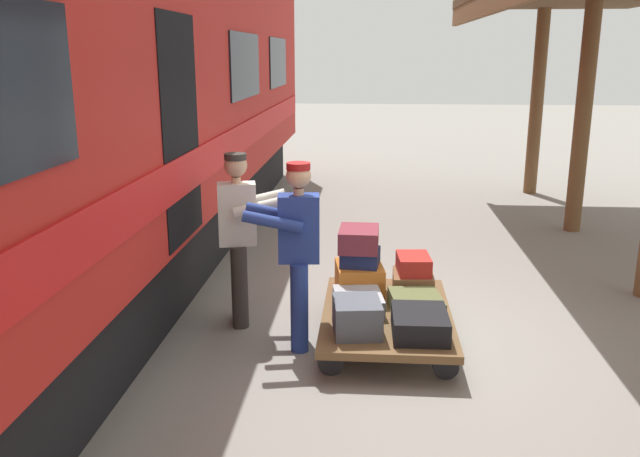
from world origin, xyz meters
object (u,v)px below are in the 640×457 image
(luggage_cart, at_px, (387,315))
(suitcase_slate_roller, at_px, (357,317))
(porter_in_overalls, at_px, (297,250))
(suitcase_olive_duffel, at_px, (416,304))
(suitcase_brown_leather, at_px, (413,283))
(suitcase_burgundy_valise, at_px, (359,239))
(suitcase_gray_aluminum, at_px, (358,302))
(porter_by_door, at_px, (240,233))
(suitcase_navy_fabric, at_px, (360,257))
(train_car, at_px, (17,116))
(suitcase_red_plastic, at_px, (414,264))
(suitcase_orange_carryall, at_px, (359,278))
(suitcase_black_hardshell, at_px, (420,323))

(luggage_cart, distance_m, suitcase_slate_roller, 0.60)
(porter_in_overalls, bearing_deg, suitcase_olive_duffel, -169.66)
(porter_in_overalls, bearing_deg, suitcase_brown_leather, -146.88)
(luggage_cart, distance_m, suitcase_burgundy_valise, 0.84)
(suitcase_gray_aluminum, bearing_deg, porter_by_door, -14.59)
(suitcase_navy_fabric, bearing_deg, luggage_cart, 117.06)
(train_car, xyz_separation_m, porter_by_door, (-1.93, -0.30, -1.14))
(suitcase_slate_roller, distance_m, porter_by_door, 1.49)
(suitcase_slate_roller, relative_size, suitcase_red_plastic, 1.08)
(train_car, xyz_separation_m, suitcase_gray_aluminum, (-3.09, -0.00, -1.69))
(suitcase_olive_duffel, bearing_deg, luggage_cart, 0.00)
(porter_in_overalls, relative_size, porter_by_door, 1.00)
(suitcase_orange_carryall, bearing_deg, suitcase_olive_duffel, 136.44)
(train_car, distance_m, suitcase_burgundy_valise, 3.36)
(train_car, height_order, suitcase_burgundy_valise, train_car)
(suitcase_navy_fabric, xyz_separation_m, porter_in_overalls, (0.55, 0.71, 0.28))
(suitcase_orange_carryall, height_order, suitcase_gray_aluminum, suitcase_orange_carryall)
(suitcase_gray_aluminum, height_order, porter_by_door, porter_by_door)
(suitcase_olive_duffel, bearing_deg, train_car, 0.04)
(suitcase_slate_roller, xyz_separation_m, suitcase_red_plastic, (-0.54, -1.03, 0.15))
(suitcase_slate_roller, relative_size, suitcase_brown_leather, 1.00)
(suitcase_brown_leather, bearing_deg, porter_in_overalls, 33.12)
(suitcase_olive_duffel, bearing_deg, suitcase_gray_aluminum, 0.00)
(suitcase_slate_roller, relative_size, porter_in_overalls, 0.27)
(suitcase_brown_leather, relative_size, porter_in_overalls, 0.27)
(train_car, bearing_deg, suitcase_black_hardshell, 172.06)
(luggage_cart, xyz_separation_m, porter_in_overalls, (0.81, 0.20, 0.68))
(suitcase_black_hardshell, bearing_deg, suitcase_navy_fabric, -62.61)
(suitcase_orange_carryall, distance_m, porter_in_overalls, 1.02)
(suitcase_orange_carryall, relative_size, suitcase_brown_leather, 1.16)
(suitcase_red_plastic, bearing_deg, train_car, 8.30)
(luggage_cart, xyz_separation_m, suitcase_black_hardshell, (-0.27, 0.51, 0.14))
(suitcase_black_hardshell, height_order, suitcase_slate_roller, suitcase_slate_roller)
(suitcase_black_hardshell, relative_size, suitcase_slate_roller, 1.28)
(luggage_cart, xyz_separation_m, suitcase_slate_roller, (0.27, 0.51, 0.19))
(luggage_cart, bearing_deg, suitcase_slate_roller, 62.27)
(suitcase_olive_duffel, distance_m, porter_in_overalls, 1.23)
(luggage_cart, relative_size, porter_in_overalls, 1.09)
(luggage_cart, relative_size, suitcase_orange_carryall, 3.47)
(suitcase_orange_carryall, xyz_separation_m, suitcase_olive_duffel, (-0.53, 0.51, -0.06))
(suitcase_orange_carryall, bearing_deg, suitcase_red_plastic, -178.06)
(suitcase_gray_aluminum, xyz_separation_m, porter_in_overalls, (0.55, 0.20, 0.55))
(train_car, bearing_deg, suitcase_red_plastic, -171.70)
(suitcase_red_plastic, bearing_deg, suitcase_orange_carryall, 1.94)
(suitcase_orange_carryall, distance_m, suitcase_navy_fabric, 0.22)
(suitcase_slate_roller, height_order, suitcase_navy_fabric, suitcase_navy_fabric)
(suitcase_gray_aluminum, bearing_deg, suitcase_black_hardshell, 136.44)
(suitcase_brown_leather, xyz_separation_m, suitcase_burgundy_valise, (0.55, -0.02, 0.44))
(luggage_cart, height_order, suitcase_black_hardshell, suitcase_black_hardshell)
(suitcase_brown_leather, height_order, suitcase_olive_duffel, suitcase_brown_leather)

